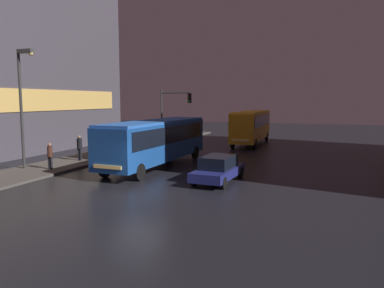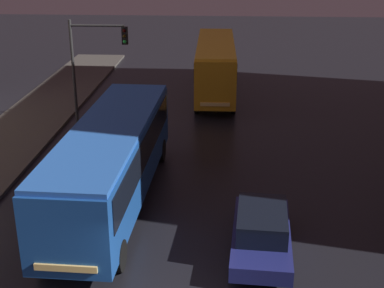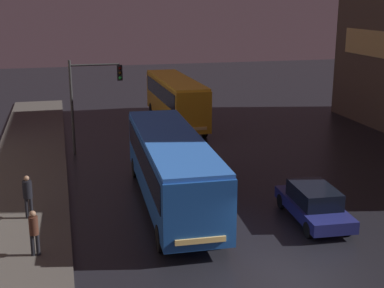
# 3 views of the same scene
# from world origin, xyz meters

# --- Properties ---
(ground_plane) EXTENTS (120.00, 120.00, 0.00)m
(ground_plane) POSITION_xyz_m (0.00, 0.00, 0.00)
(ground_plane) COLOR black
(sidewalk_left) EXTENTS (4.00, 48.00, 0.15)m
(sidewalk_left) POSITION_xyz_m (-9.00, 10.00, 0.07)
(sidewalk_left) COLOR #47423D
(sidewalk_left) RESTS_ON ground
(bus_near) EXTENTS (2.95, 11.57, 3.20)m
(bus_near) POSITION_xyz_m (-2.53, 7.28, 1.97)
(bus_near) COLOR #194793
(bus_near) RESTS_ON ground
(bus_far) EXTENTS (2.54, 10.52, 3.44)m
(bus_far) POSITION_xyz_m (0.97, 22.58, 2.12)
(bus_far) COLOR orange
(bus_far) RESTS_ON ground
(car_taxi) EXTENTS (2.09, 4.60, 1.49)m
(car_taxi) POSITION_xyz_m (2.84, 4.22, 0.76)
(car_taxi) COLOR navy
(car_taxi) RESTS_ON ground
(pedestrian_near) EXTENTS (0.42, 0.42, 1.69)m
(pedestrian_near) POSITION_xyz_m (-8.26, 3.43, 1.12)
(pedestrian_near) COLOR black
(pedestrian_near) RESTS_ON sidewalk_left
(pedestrian_mid) EXTENTS (0.38, 0.38, 1.85)m
(pedestrian_mid) POSITION_xyz_m (-8.62, 6.95, 1.26)
(pedestrian_mid) COLOR black
(pedestrian_mid) RESTS_ON sidewalk_left
(traffic_light_main) EXTENTS (3.07, 0.35, 5.56)m
(traffic_light_main) POSITION_xyz_m (-5.37, 16.67, 3.78)
(traffic_light_main) COLOR #2D2D2D
(traffic_light_main) RESTS_ON ground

